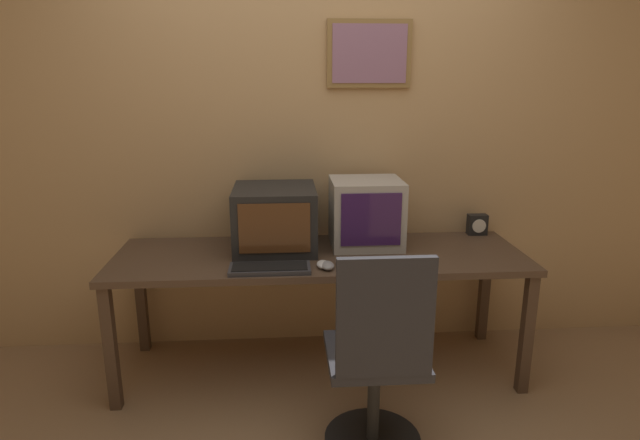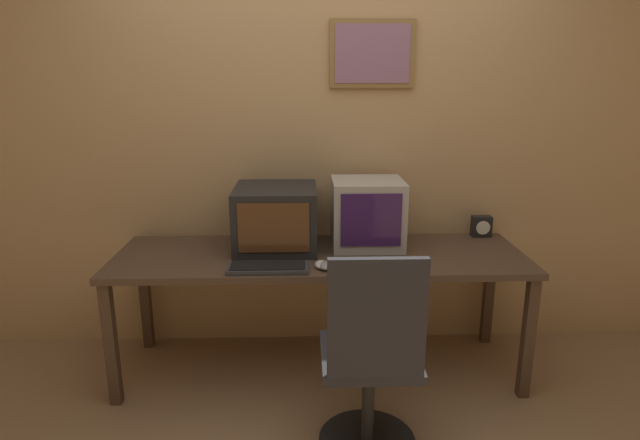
# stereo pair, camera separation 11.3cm
# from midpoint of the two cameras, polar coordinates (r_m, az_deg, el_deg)

# --- Properties ---
(wall_back) EXTENTS (8.00, 0.08, 2.60)m
(wall_back) POSITION_cam_midpoint_polar(r_m,az_deg,el_deg) (3.22, 0.82, 8.97)
(wall_back) COLOR tan
(wall_back) RESTS_ON ground_plane
(desk) EXTENTS (2.23, 0.70, 0.71)m
(desk) POSITION_cam_midpoint_polar(r_m,az_deg,el_deg) (2.95, 1.09, -4.76)
(desk) COLOR #4C3828
(desk) RESTS_ON ground_plane
(monitor_left) EXTENTS (0.45, 0.47, 0.35)m
(monitor_left) POSITION_cam_midpoint_polar(r_m,az_deg,el_deg) (2.99, -3.66, 0.24)
(monitor_left) COLOR black
(monitor_left) RESTS_ON desk
(monitor_right) EXTENTS (0.40, 0.37, 0.38)m
(monitor_right) POSITION_cam_midpoint_polar(r_m,az_deg,el_deg) (3.04, 6.11, 0.72)
(monitor_right) COLOR #B7B2A8
(monitor_right) RESTS_ON desk
(keyboard_main) EXTENTS (0.41, 0.16, 0.03)m
(keyboard_main) POSITION_cam_midpoint_polar(r_m,az_deg,el_deg) (2.69, -4.38, -5.09)
(keyboard_main) COLOR #333338
(keyboard_main) RESTS_ON desk
(keyboard_side) EXTENTS (0.42, 0.17, 0.03)m
(keyboard_side) POSITION_cam_midpoint_polar(r_m,az_deg,el_deg) (2.74, 7.22, -4.79)
(keyboard_side) COLOR beige
(keyboard_side) RESTS_ON desk
(mouse_near_keyboard) EXTENTS (0.07, 0.10, 0.04)m
(mouse_near_keyboard) POSITION_cam_midpoint_polar(r_m,az_deg,el_deg) (2.70, 1.78, -4.89)
(mouse_near_keyboard) COLOR gray
(mouse_near_keyboard) RESTS_ON desk
(mouse_far_corner) EXTENTS (0.06, 0.11, 0.03)m
(mouse_far_corner) POSITION_cam_midpoint_polar(r_m,az_deg,el_deg) (2.72, 1.33, -4.77)
(mouse_far_corner) COLOR silver
(mouse_far_corner) RESTS_ON desk
(desk_clock) EXTENTS (0.12, 0.07, 0.12)m
(desk_clock) POSITION_cam_midpoint_polar(r_m,az_deg,el_deg) (3.38, 17.75, -0.65)
(desk_clock) COLOR black
(desk_clock) RESTS_ON desk
(office_chair) EXTENTS (0.45, 0.45, 0.98)m
(office_chair) POSITION_cam_midpoint_polar(r_m,az_deg,el_deg) (2.41, 6.83, -15.56)
(office_chair) COLOR black
(office_chair) RESTS_ON ground_plane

